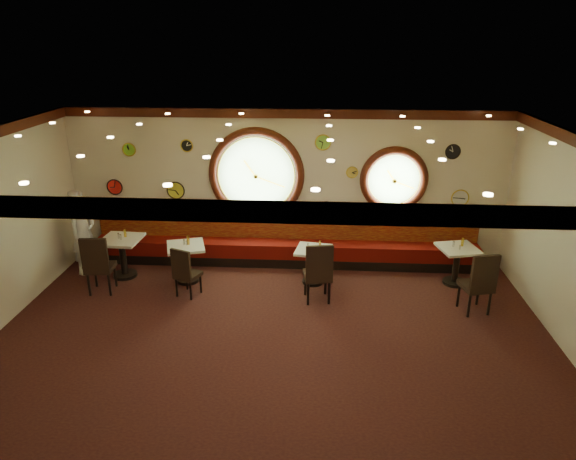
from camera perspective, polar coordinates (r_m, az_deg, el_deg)
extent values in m
cube|color=black|center=(8.54, -1.66, -11.36)|extent=(9.00, 6.00, 0.00)
cube|color=gold|center=(7.34, -1.92, 10.24)|extent=(9.00, 6.00, 0.02)
cube|color=beige|center=(10.62, -0.27, 4.78)|extent=(9.00, 0.02, 3.20)
cube|color=beige|center=(5.17, -4.95, -14.13)|extent=(9.00, 0.02, 3.20)
cube|color=#3B130A|center=(10.25, -0.31, 12.83)|extent=(9.00, 0.10, 0.18)
cube|color=#3B130A|center=(4.53, -5.45, 2.08)|extent=(9.00, 0.10, 0.18)
cube|color=black|center=(10.88, -0.36, -3.24)|extent=(8.00, 0.55, 0.20)
cube|color=#550A07|center=(10.78, -0.36, -2.03)|extent=(8.00, 0.55, 0.30)
cube|color=#61070A|center=(10.84, -0.29, 0.37)|extent=(8.00, 0.10, 0.55)
cylinder|color=#82B96F|center=(10.61, -3.53, 6.12)|extent=(1.66, 0.02, 1.66)
torus|color=#3B130A|center=(10.59, -3.54, 6.10)|extent=(1.98, 0.18, 1.98)
torus|color=gold|center=(10.57, -3.56, 6.06)|extent=(1.61, 0.03, 1.61)
cylinder|color=#82B96F|center=(10.65, 11.67, 5.50)|extent=(1.10, 0.02, 1.10)
torus|color=#3B130A|center=(10.63, 11.68, 5.48)|extent=(1.38, 0.18, 1.38)
torus|color=gold|center=(10.60, 11.70, 5.43)|extent=(1.09, 0.03, 1.09)
cylinder|color=red|center=(10.68, 4.27, 2.57)|extent=(0.24, 0.03, 0.24)
cylinder|color=gold|center=(10.49, 7.13, 6.39)|extent=(0.22, 0.03, 0.22)
cylinder|color=black|center=(10.69, 17.84, 8.30)|extent=(0.28, 0.03, 0.28)
cylinder|color=#81C63E|center=(10.34, 3.91, 9.70)|extent=(0.30, 0.03, 0.30)
cylinder|color=black|center=(10.70, -11.19, 9.20)|extent=(0.24, 0.03, 0.24)
cylinder|color=gold|center=(11.01, -12.36, 4.33)|extent=(0.36, 0.03, 0.36)
cylinder|color=red|center=(11.42, -18.68, 4.55)|extent=(0.32, 0.03, 0.32)
cylinder|color=#74BE26|center=(11.09, -17.23, 8.53)|extent=(0.26, 0.03, 0.26)
cylinder|color=silver|center=(10.98, 18.56, 3.39)|extent=(0.34, 0.03, 0.34)
cylinder|color=black|center=(10.86, -17.64, -4.75)|extent=(0.47, 0.47, 0.06)
cylinder|color=black|center=(10.71, -17.85, -2.96)|extent=(0.13, 0.13, 0.74)
cube|color=silver|center=(10.57, -18.08, -1.03)|extent=(0.78, 0.78, 0.05)
cylinder|color=black|center=(10.35, -11.03, -5.43)|extent=(0.44, 0.44, 0.06)
cylinder|color=black|center=(10.20, -11.16, -3.68)|extent=(0.12, 0.12, 0.69)
cube|color=silver|center=(10.06, -11.31, -1.80)|extent=(0.87, 0.87, 0.05)
cylinder|color=black|center=(10.11, 2.77, -5.71)|extent=(0.41, 0.41, 0.06)
cylinder|color=black|center=(9.97, 2.81, -4.03)|extent=(0.11, 0.11, 0.65)
cube|color=silver|center=(9.83, 2.84, -2.24)|extent=(0.75, 0.75, 0.05)
cylinder|color=black|center=(10.58, 17.96, -5.52)|extent=(0.44, 0.44, 0.06)
cylinder|color=black|center=(10.43, 18.17, -3.81)|extent=(0.12, 0.12, 0.69)
cube|color=silver|center=(10.29, 18.40, -1.99)|extent=(0.83, 0.83, 0.05)
cube|color=black|center=(10.21, -20.10, -3.96)|extent=(0.52, 0.52, 0.08)
cube|color=black|center=(9.90, -20.72, -2.59)|extent=(0.48, 0.10, 0.63)
cube|color=black|center=(9.67, -11.06, -4.92)|extent=(0.53, 0.53, 0.07)
cube|color=black|center=(9.42, -11.82, -3.69)|extent=(0.39, 0.20, 0.53)
cube|color=black|center=(9.31, 3.28, -5.08)|extent=(0.55, 0.55, 0.08)
cube|color=black|center=(8.97, 3.52, -3.62)|extent=(0.49, 0.14, 0.63)
cube|color=black|center=(9.50, 20.12, -5.88)|extent=(0.58, 0.58, 0.08)
cube|color=black|center=(9.19, 21.03, -4.47)|extent=(0.48, 0.18, 0.63)
cylinder|color=silver|center=(10.56, -18.31, -0.61)|extent=(0.04, 0.04, 0.11)
cylinder|color=silver|center=(10.07, -11.49, -1.34)|extent=(0.04, 0.04, 0.10)
cylinder|color=#B9BABE|center=(9.81, 2.22, -1.80)|extent=(0.04, 0.04, 0.10)
cylinder|color=silver|center=(10.27, 17.91, -1.49)|extent=(0.04, 0.04, 0.11)
cylinder|color=silver|center=(10.48, -18.10, -0.75)|extent=(0.04, 0.04, 0.10)
cylinder|color=#BABABF|center=(10.04, -11.23, -1.43)|extent=(0.03, 0.03, 0.09)
cylinder|color=silver|center=(9.73, 3.14, -2.03)|extent=(0.04, 0.04, 0.10)
cylinder|color=silver|center=(10.19, 18.56, -1.83)|extent=(0.03, 0.03, 0.09)
cylinder|color=gold|center=(10.59, -17.66, -0.34)|extent=(0.05, 0.05, 0.15)
cylinder|color=gold|center=(10.05, -11.03, -1.12)|extent=(0.05, 0.05, 0.17)
cylinder|color=gold|center=(9.88, 3.59, -1.56)|extent=(0.04, 0.04, 0.14)
cylinder|color=gold|center=(10.35, 18.82, -1.28)|extent=(0.05, 0.05, 0.16)
imported|color=silver|center=(11.03, -21.83, -0.20)|extent=(0.57, 0.72, 1.72)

